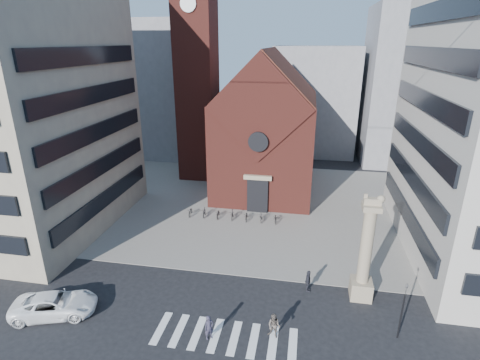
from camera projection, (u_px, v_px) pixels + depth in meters
name	position (u px, v px, depth m)	size (l,w,h in m)	color
ground	(226.00, 307.00, 28.13)	(120.00, 120.00, 0.00)	black
piazza	(260.00, 204.00, 45.64)	(46.00, 30.00, 0.05)	gray
zebra_crossing	(225.00, 336.00, 25.27)	(10.20, 3.20, 0.01)	white
church	(267.00, 129.00, 48.42)	(12.00, 16.65, 18.00)	maroon
campanile	(197.00, 65.00, 50.12)	(5.50, 5.50, 31.20)	maroon
building_left	(9.00, 103.00, 36.85)	(18.00, 20.00, 26.00)	#9E947A
bg_block_left	(162.00, 89.00, 64.53)	(16.00, 14.00, 22.00)	gray
bg_block_mid	(314.00, 100.00, 65.46)	(14.00, 12.00, 18.00)	gray
bg_block_right	(418.00, 87.00, 58.95)	(16.00, 14.00, 24.00)	gray
lion_column	(365.00, 259.00, 28.01)	(1.63, 1.60, 8.68)	gray
traffic_light	(402.00, 310.00, 24.39)	(0.13, 0.16, 4.30)	black
white_car	(55.00, 305.00, 27.11)	(2.69, 5.84, 1.62)	white
pedestrian_0	(209.00, 328.00, 24.83)	(0.65, 0.43, 1.78)	#312D3F
pedestrian_1	(274.00, 326.00, 24.97)	(0.88, 0.68, 1.80)	#574D46
pedestrian_2	(308.00, 281.00, 29.57)	(1.09, 0.45, 1.86)	#27272F
scooter_0	(190.00, 212.00, 42.63)	(0.59, 1.69, 0.89)	black
scooter_1	(204.00, 212.00, 42.34)	(0.46, 1.64, 0.98)	black
scooter_2	(218.00, 214.00, 42.08)	(0.59, 1.69, 0.89)	black
scooter_3	(232.00, 215.00, 41.79)	(0.46, 1.64, 0.98)	black
scooter_4	(247.00, 216.00, 41.54)	(0.59, 1.69, 0.89)	black
scooter_5	(261.00, 217.00, 41.25)	(0.46, 1.64, 0.98)	black
scooter_6	(276.00, 218.00, 40.99)	(0.59, 1.69, 0.89)	black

